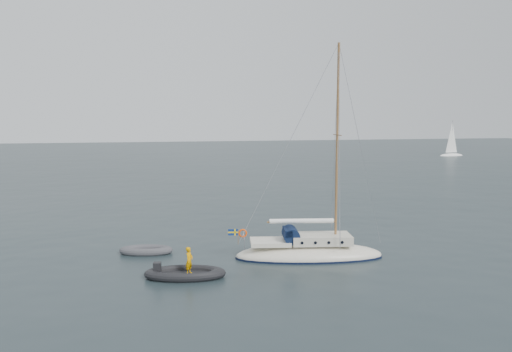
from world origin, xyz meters
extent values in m
plane|color=black|center=(0.00, 0.00, 0.00)|extent=(300.00, 300.00, 0.00)
ellipsoid|color=white|center=(1.18, -2.94, 0.13)|extent=(7.87, 2.45, 1.31)
cube|color=beige|center=(1.79, -2.94, 1.03)|extent=(3.15, 1.66, 0.48)
cube|color=white|center=(-0.92, -2.94, 0.89)|extent=(2.10, 1.66, 0.22)
cylinder|color=#0C1834|center=(0.17, -2.94, 1.27)|extent=(0.84, 1.44, 0.84)
cube|color=#0C1834|center=(0.00, -2.94, 1.45)|extent=(0.39, 1.44, 0.35)
cylinder|color=brown|center=(2.58, -2.94, 6.03)|extent=(0.13, 0.13, 10.49)
cylinder|color=brown|center=(2.58, -2.94, 6.56)|extent=(0.04, 1.92, 0.04)
cylinder|color=brown|center=(0.74, -2.94, 1.97)|extent=(3.67, 0.09, 0.09)
cylinder|color=white|center=(0.74, -2.94, 2.01)|extent=(3.42, 0.24, 0.24)
cylinder|color=#98979F|center=(-2.32, -2.94, 1.27)|extent=(0.03, 1.92, 0.03)
torus|color=#FF4905|center=(-2.36, -2.42, 1.27)|extent=(0.47, 0.09, 0.47)
cylinder|color=brown|center=(-2.63, -2.94, 1.18)|extent=(0.03, 0.03, 0.79)
cube|color=navy|center=(-2.89, -2.94, 1.44)|extent=(0.52, 0.02, 0.33)
cube|color=yellow|center=(-2.89, -2.94, 1.44)|extent=(0.54, 0.03, 0.08)
cube|color=yellow|center=(-2.79, -2.94, 1.44)|extent=(0.08, 0.03, 0.35)
cylinder|color=black|center=(0.65, -2.11, 1.03)|extent=(0.16, 0.05, 0.16)
cylinder|color=black|center=(0.65, -3.78, 1.03)|extent=(0.16, 0.05, 0.16)
cylinder|color=black|center=(1.35, -2.11, 1.03)|extent=(0.16, 0.05, 0.16)
cylinder|color=black|center=(1.35, -3.78, 1.03)|extent=(0.16, 0.05, 0.16)
cylinder|color=black|center=(2.05, -2.11, 1.03)|extent=(0.16, 0.05, 0.16)
cylinder|color=black|center=(2.05, -3.78, 1.03)|extent=(0.16, 0.05, 0.16)
cylinder|color=black|center=(2.75, -2.11, 1.03)|extent=(0.16, 0.05, 0.16)
cylinder|color=black|center=(2.75, -3.78, 1.03)|extent=(0.16, 0.05, 0.16)
cube|color=#444448|center=(-7.21, 0.21, 0.13)|extent=(1.79, 0.74, 0.11)
cube|color=black|center=(-5.66, -4.60, 0.14)|extent=(2.38, 0.99, 0.12)
cube|color=black|center=(-6.95, -4.60, 0.45)|extent=(0.35, 0.35, 0.59)
imported|color=#E79900|center=(-5.46, -4.60, 0.82)|extent=(0.45, 0.54, 1.27)
ellipsoid|color=white|center=(58.13, 62.28, 0.05)|extent=(5.94, 1.98, 0.99)
cylinder|color=#98979F|center=(58.13, 62.28, 3.96)|extent=(0.10, 0.10, 6.93)
cone|color=white|center=(58.08, 62.28, 3.96)|extent=(3.17, 3.17, 6.44)
camera|label=1|loc=(-8.37, -27.32, 7.29)|focal=35.00mm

